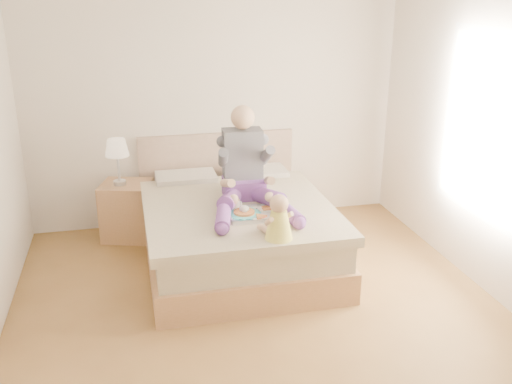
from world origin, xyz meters
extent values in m
cube|color=brown|center=(0.00, 0.00, 0.00)|extent=(4.00, 4.20, 0.01)
cube|color=silver|center=(0.00, 2.10, 1.35)|extent=(4.00, 0.02, 2.70)
cube|color=silver|center=(0.00, -2.10, 1.35)|extent=(4.00, 0.02, 2.70)
cube|color=silver|center=(2.00, 0.00, 1.35)|extent=(0.02, 4.20, 2.70)
cube|color=white|center=(1.99, 0.20, 1.40)|extent=(0.02, 1.30, 1.60)
cube|color=#F7E9CA|center=(1.98, 0.20, 1.40)|extent=(0.01, 1.18, 1.48)
cube|color=#926944|center=(0.00, 1.02, 0.14)|extent=(1.68, 2.13, 0.28)
cube|color=tan|center=(0.00, 1.02, 0.40)|extent=(1.60, 2.05, 0.24)
cube|color=tan|center=(0.00, 0.87, 0.57)|extent=(1.70, 1.80, 0.09)
cube|color=beige|center=(-0.38, 1.76, 0.59)|extent=(0.62, 0.40, 0.14)
cube|color=beige|center=(0.38, 1.76, 0.59)|extent=(0.62, 0.40, 0.14)
cube|color=gray|center=(0.00, 2.09, 0.50)|extent=(1.70, 0.08, 1.00)
cube|color=#926944|center=(-1.00, 1.79, 0.30)|extent=(0.59, 0.56, 0.60)
cylinder|color=silver|center=(-1.05, 1.77, 0.62)|extent=(0.13, 0.13, 0.04)
cylinder|color=silver|center=(-1.05, 1.77, 0.77)|extent=(0.03, 0.03, 0.26)
cone|color=beige|center=(-1.05, 1.77, 0.99)|extent=(0.23, 0.23, 0.17)
cube|color=#603381|center=(0.10, 1.10, 0.70)|extent=(0.39, 0.32, 0.18)
cube|color=#3D3D45|center=(0.10, 1.16, 1.01)|extent=(0.37, 0.24, 0.48)
sphere|color=tan|center=(0.10, 1.13, 1.37)|extent=(0.22, 0.22, 0.22)
cylinder|color=#603381|center=(-0.07, 0.87, 0.69)|extent=(0.34, 0.54, 0.22)
cylinder|color=#603381|center=(-0.21, 0.49, 0.68)|extent=(0.22, 0.48, 0.12)
sphere|color=#603381|center=(-0.26, 0.27, 0.67)|extent=(0.11, 0.11, 0.11)
cylinder|color=#3D3D45|center=(-0.11, 1.03, 1.03)|extent=(0.13, 0.31, 0.25)
cylinder|color=tan|center=(-0.10, 0.84, 0.85)|extent=(0.09, 0.31, 0.16)
sphere|color=tan|center=(-0.08, 0.69, 0.75)|extent=(0.09, 0.09, 0.09)
cylinder|color=#603381|center=(0.25, 0.85, 0.69)|extent=(0.30, 0.54, 0.22)
cylinder|color=#603381|center=(0.35, 0.47, 0.68)|extent=(0.19, 0.47, 0.12)
sphere|color=#603381|center=(0.39, 0.24, 0.67)|extent=(0.11, 0.11, 0.11)
cylinder|color=#3D3D45|center=(0.30, 1.01, 1.03)|extent=(0.11, 0.30, 0.25)
cylinder|color=tan|center=(0.28, 0.82, 0.85)|extent=(0.12, 0.32, 0.16)
sphere|color=tan|center=(0.24, 0.67, 0.75)|extent=(0.09, 0.09, 0.09)
cube|color=silver|center=(0.10, 0.61, 0.62)|extent=(0.48, 0.38, 0.01)
cylinder|color=#47C9CC|center=(0.00, 0.62, 0.63)|extent=(0.28, 0.28, 0.02)
cylinder|color=#B9723D|center=(0.00, 0.62, 0.65)|extent=(0.18, 0.18, 0.02)
cylinder|color=white|center=(-0.05, 0.75, 0.67)|extent=(0.08, 0.08, 0.09)
torus|color=white|center=(0.00, 0.75, 0.67)|extent=(0.02, 0.06, 0.06)
cylinder|color=#926148|center=(-0.05, 0.75, 0.71)|extent=(0.07, 0.07, 0.01)
cylinder|color=white|center=(0.22, 0.69, 0.63)|extent=(0.15, 0.15, 0.01)
cube|color=#B9723D|center=(0.22, 0.69, 0.64)|extent=(0.09, 0.08, 0.02)
cylinder|color=white|center=(0.12, 0.50, 0.63)|extent=(0.15, 0.15, 0.01)
ellipsoid|color=red|center=(0.14, 0.49, 0.64)|extent=(0.04, 0.03, 0.01)
cylinder|color=white|center=(0.29, 0.67, 0.68)|extent=(0.07, 0.07, 0.12)
cylinder|color=orange|center=(0.29, 0.67, 0.68)|extent=(0.07, 0.07, 0.12)
cylinder|color=white|center=(0.25, 0.50, 0.64)|extent=(0.07, 0.07, 0.04)
cylinder|color=#402209|center=(0.25, 0.50, 0.64)|extent=(0.06, 0.06, 0.03)
cone|color=#EAE34A|center=(0.17, 0.11, 0.73)|extent=(0.22, 0.22, 0.24)
sphere|color=tan|center=(0.17, 0.11, 0.91)|extent=(0.15, 0.15, 0.15)
cylinder|color=tan|center=(0.09, 0.19, 0.65)|extent=(0.09, 0.18, 0.06)
sphere|color=tan|center=(0.05, 0.27, 0.65)|extent=(0.05, 0.05, 0.05)
cylinder|color=tan|center=(0.09, 0.08, 0.78)|extent=(0.06, 0.13, 0.10)
cylinder|color=tan|center=(0.17, 0.23, 0.65)|extent=(0.13, 0.17, 0.06)
sphere|color=tan|center=(0.14, 0.30, 0.65)|extent=(0.05, 0.05, 0.05)
cylinder|color=tan|center=(0.25, 0.15, 0.78)|extent=(0.11, 0.12, 0.10)
camera|label=1|loc=(-0.94, -3.88, 2.51)|focal=40.00mm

